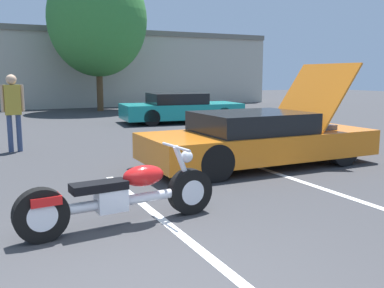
# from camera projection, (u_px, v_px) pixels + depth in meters

# --- Properties ---
(parking_stripe_middle) EXTENTS (0.12, 5.20, 0.01)m
(parking_stripe_middle) POSITION_uv_depth(u_px,v_px,m) (164.00, 221.00, 5.40)
(parking_stripe_middle) COLOR white
(parking_stripe_middle) RESTS_ON ground
(parking_stripe_back) EXTENTS (0.12, 5.20, 0.01)m
(parking_stripe_back) POSITION_uv_depth(u_px,v_px,m) (336.00, 193.00, 6.66)
(parking_stripe_back) COLOR white
(parking_stripe_back) RESTS_ON ground
(far_building) EXTENTS (32.00, 4.20, 4.40)m
(far_building) POSITION_uv_depth(u_px,v_px,m) (2.00, 66.00, 23.59)
(far_building) COLOR #B2AD9E
(far_building) RESTS_ON ground
(tree_background) EXTENTS (4.91, 4.91, 7.39)m
(tree_background) POSITION_uv_depth(u_px,v_px,m) (97.00, 19.00, 21.28)
(tree_background) COLOR brown
(tree_background) RESTS_ON ground
(motorcycle) EXTENTS (2.51, 0.70, 0.94)m
(motorcycle) POSITION_uv_depth(u_px,v_px,m) (122.00, 196.00, 5.17)
(motorcycle) COLOR black
(motorcycle) RESTS_ON ground
(show_car_hood_open) EXTENTS (4.76, 1.89, 2.07)m
(show_car_hood_open) POSITION_uv_depth(u_px,v_px,m) (260.00, 138.00, 8.71)
(show_car_hood_open) COLOR orange
(show_car_hood_open) RESTS_ON ground
(parked_car_right_row) EXTENTS (4.74, 2.43, 1.14)m
(parked_car_right_row) POSITION_uv_depth(u_px,v_px,m) (180.00, 108.00, 16.63)
(parked_car_right_row) COLOR teal
(parked_car_right_row) RESTS_ON ground
(spectator_midground) EXTENTS (0.52, 0.24, 1.84)m
(spectator_midground) POSITION_uv_depth(u_px,v_px,m) (13.00, 106.00, 10.12)
(spectator_midground) COLOR #38476B
(spectator_midground) RESTS_ON ground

